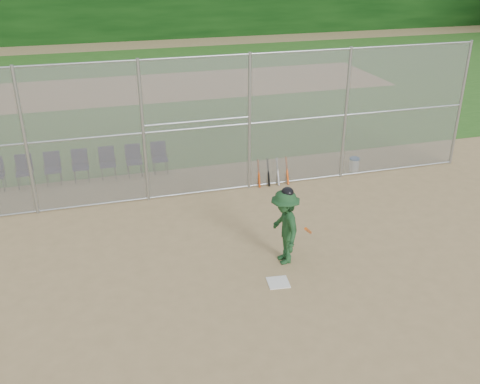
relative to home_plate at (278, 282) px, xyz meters
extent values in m
plane|color=tan|center=(-0.16, -0.08, -0.01)|extent=(100.00, 100.00, 0.00)
plane|color=#295C1B|center=(-0.16, 17.92, 0.00)|extent=(100.00, 100.00, 0.00)
plane|color=tan|center=(-0.16, 17.92, 0.00)|extent=(24.00, 24.00, 0.00)
cube|color=gray|center=(-0.16, 4.92, 1.99)|extent=(16.00, 0.02, 4.00)
cylinder|color=#9EA3A8|center=(7.84, 4.92, 1.99)|extent=(0.09, 0.09, 4.00)
cylinder|color=#9EA3A8|center=(-0.16, 4.92, 3.94)|extent=(16.00, 0.05, 0.05)
cube|color=white|center=(0.00, 0.00, 0.00)|extent=(0.50, 0.50, 0.02)
imported|color=#1B4522|center=(0.41, 0.80, 0.88)|extent=(0.69, 1.16, 1.78)
ellipsoid|color=black|center=(0.41, 0.80, 1.74)|extent=(0.27, 0.30, 0.23)
cylinder|color=#DD5514|center=(0.81, 0.40, 0.94)|extent=(0.46, 0.66, 0.53)
cylinder|color=white|center=(4.49, 5.28, 0.17)|extent=(0.31, 0.31, 0.37)
cylinder|color=#295AB2|center=(4.49, 5.28, 0.38)|extent=(0.33, 0.33, 0.05)
cylinder|color=#D84C14|center=(1.15, 4.94, 0.41)|extent=(0.06, 0.29, 0.83)
cylinder|color=black|center=(1.45, 4.94, 0.40)|extent=(0.06, 0.32, 0.83)
cylinder|color=#B2B2B7|center=(1.75, 4.94, 0.40)|extent=(0.06, 0.34, 0.82)
cylinder|color=#D84C14|center=(2.05, 4.94, 0.40)|extent=(0.06, 0.37, 0.81)
camera|label=1|loc=(-3.46, -9.01, 6.65)|focal=40.00mm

